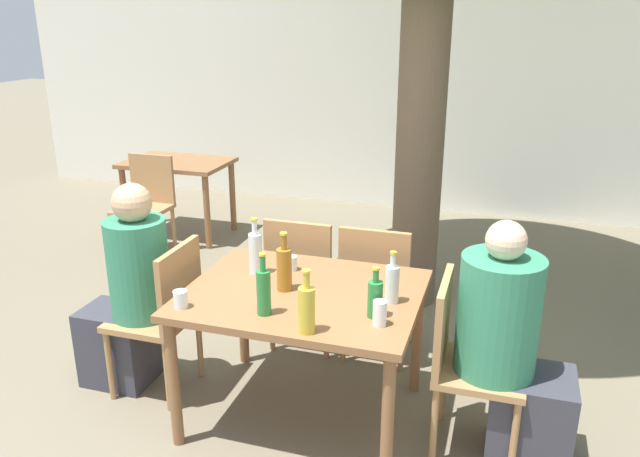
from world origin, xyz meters
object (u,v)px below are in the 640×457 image
oil_cruet_5 (307,308)px  green_bottle_3 (375,298)px  dining_table_back (178,173)px  amber_bottle_1 (284,268)px  dining_table_front (303,306)px  patio_chair_4 (147,199)px  patio_chair_1 (463,355)px  water_bottle_4 (255,252)px  patio_chair_0 (165,309)px  drinking_glass_1 (292,263)px  person_seated_1 (512,355)px  drinking_glass_2 (181,299)px  water_bottle_0 (392,283)px  patio_chair_2 (303,274)px  person_seated_0 (129,297)px  drinking_glass_0 (380,313)px  green_bottle_2 (264,291)px  patio_chair_3 (377,284)px

oil_cruet_5 → green_bottle_3: bearing=42.8°
dining_table_back → amber_bottle_1: amber_bottle_1 is taller
dining_table_front → patio_chair_4: (-2.17, 1.93, -0.15)m
patio_chair_1 → water_bottle_4: (-1.18, 0.15, 0.36)m
patio_chair_0 → oil_cruet_5: 1.15m
dining_table_back → drinking_glass_1: (2.02, -2.25, 0.17)m
person_seated_1 → green_bottle_3: 0.73m
patio_chair_4 → green_bottle_3: green_bottle_3 is taller
drinking_glass_2 → water_bottle_0: bearing=20.5°
patio_chair_1 → amber_bottle_1: 1.01m
patio_chair_4 → drinking_glass_2: size_ratio=10.49×
dining_table_back → patio_chair_4: 0.59m
patio_chair_1 → water_bottle_4: 1.24m
patio_chair_2 → person_seated_0: person_seated_0 is taller
person_seated_0 → drinking_glass_0: size_ratio=10.39×
patio_chair_4 → amber_bottle_1: amber_bottle_1 is taller
person_seated_0 → oil_cruet_5: person_seated_0 is taller
patio_chair_4 → dining_table_back: bearing=90.0°
person_seated_1 → patio_chair_1: bearing=90.0°
person_seated_1 → drinking_glass_2: (-1.59, -0.36, 0.24)m
patio_chair_0 → water_bottle_4: 0.65m
patio_chair_0 → patio_chair_1: bearing=90.0°
amber_bottle_1 → water_bottle_4: 0.28m
dining_table_back → patio_chair_0: (1.33, -2.50, -0.11)m
amber_bottle_1 → green_bottle_3: bearing=-16.9°
patio_chair_1 → green_bottle_2: 1.05m
water_bottle_4 → drinking_glass_2: size_ratio=3.67×
dining_table_front → dining_table_back: same height
patio_chair_3 → drinking_glass_1: 0.68m
oil_cruet_5 → patio_chair_4: bearing=134.9°
dining_table_front → patio_chair_2: (-0.25, 0.72, -0.15)m
patio_chair_3 → drinking_glass_2: 1.36m
water_bottle_0 → drinking_glass_1: size_ratio=3.31×
dining_table_back → patio_chair_1: (3.02, -2.50, -0.11)m
green_bottle_2 → drinking_glass_0: 0.57m
dining_table_front → patio_chair_3: bearing=71.2°
oil_cruet_5 → drinking_glass_0: size_ratio=2.52×
patio_chair_3 → dining_table_back: bearing=-36.4°
patio_chair_3 → green_bottle_2: green_bottle_2 is taller
patio_chair_2 → water_bottle_0: bearing=135.1°
person_seated_1 → water_bottle_4: size_ratio=3.88×
person_seated_0 → green_bottle_2: 1.08m
dining_table_front → patio_chair_3: patio_chair_3 is taller
patio_chair_2 → oil_cruet_5: bearing=109.7°
amber_bottle_1 → drinking_glass_2: (-0.42, -0.35, -0.08)m
patio_chair_0 → amber_bottle_1: (0.75, -0.01, 0.36)m
patio_chair_3 → person_seated_0: person_seated_0 is taller
water_bottle_0 → amber_bottle_1: amber_bottle_1 is taller
patio_chair_3 → water_bottle_0: (0.22, -0.71, 0.34)m
water_bottle_0 → person_seated_0: bearing=-179.7°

